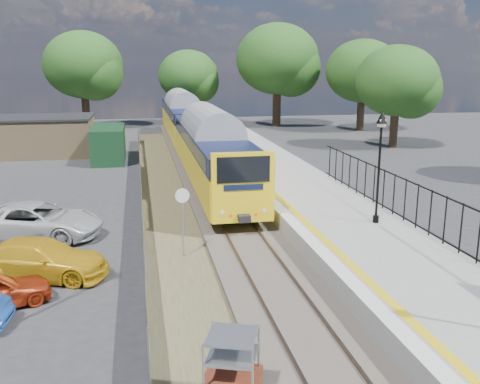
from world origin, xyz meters
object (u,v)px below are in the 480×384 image
object	(u,v)px
car_white	(36,221)
train	(193,128)
victorian_lamp_north	(381,141)
car_yellow	(41,259)
brick_plinth	(232,377)
speed_sign	(183,211)

from	to	relation	value
car_white	train	bearing A→B (deg)	-9.65
victorian_lamp_north	car_white	bearing A→B (deg)	166.65
victorian_lamp_north	car_yellow	bearing A→B (deg)	-174.43
victorian_lamp_north	brick_plinth	size ratio (longest dim) A/B	2.41
train	car_white	xyz separation A→B (m)	(-8.66, -18.67, -1.58)
brick_plinth	car_white	bearing A→B (deg)	114.93
victorian_lamp_north	car_yellow	world-z (taller)	victorian_lamp_north
brick_plinth	train	bearing A→B (deg)	85.52
car_yellow	car_white	bearing A→B (deg)	27.71
speed_sign	car_yellow	xyz separation A→B (m)	(-5.06, -1.01, -1.20)
train	speed_sign	bearing A→B (deg)	-96.91
car_yellow	car_white	size ratio (longest dim) A/B	0.85
car_white	victorian_lamp_north	bearing A→B (deg)	-88.11
train	speed_sign	world-z (taller)	train
train	car_yellow	bearing A→B (deg)	-108.43
speed_sign	car_white	world-z (taller)	speed_sign
train	car_white	size ratio (longest dim) A/B	7.42
brick_plinth	speed_sign	bearing A→B (deg)	91.16
speed_sign	car_yellow	world-z (taller)	speed_sign
victorian_lamp_north	train	bearing A→B (deg)	103.55
car_yellow	car_white	distance (m)	4.68
brick_plinth	car_white	distance (m)	14.62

